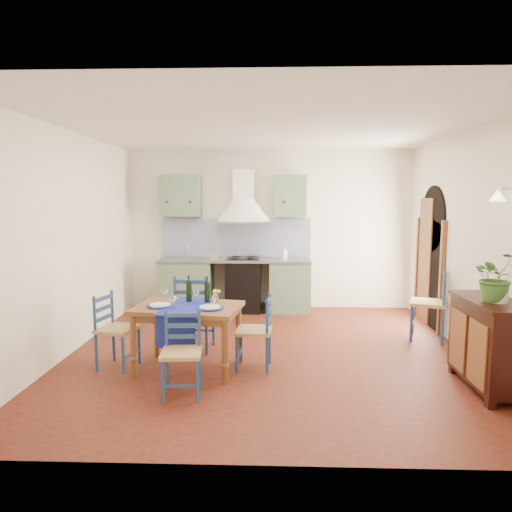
# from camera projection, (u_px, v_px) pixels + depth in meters

# --- Properties ---
(floor) EXTENTS (5.00, 5.00, 0.00)m
(floor) POSITION_uv_depth(u_px,v_px,m) (268.00, 352.00, 5.82)
(floor) COLOR #3F130D
(floor) RESTS_ON ground
(back_wall) EXTENTS (5.00, 0.96, 2.80)m
(back_wall) POSITION_uv_depth(u_px,v_px,m) (243.00, 251.00, 7.98)
(back_wall) COLOR white
(back_wall) RESTS_ON ground
(right_wall) EXTENTS (0.26, 5.00, 2.80)m
(right_wall) POSITION_uv_depth(u_px,v_px,m) (463.00, 247.00, 5.84)
(right_wall) COLOR white
(right_wall) RESTS_ON ground
(left_wall) EXTENTS (0.04, 5.00, 2.80)m
(left_wall) POSITION_uv_depth(u_px,v_px,m) (70.00, 243.00, 5.73)
(left_wall) COLOR white
(left_wall) RESTS_ON ground
(ceiling) EXTENTS (5.00, 5.00, 0.01)m
(ceiling) POSITION_uv_depth(u_px,v_px,m) (269.00, 127.00, 5.47)
(ceiling) COLOR silver
(ceiling) RESTS_ON back_wall
(dining_table) EXTENTS (1.27, 0.99, 1.06)m
(dining_table) POSITION_uv_depth(u_px,v_px,m) (188.00, 313.00, 5.16)
(dining_table) COLOR brown
(dining_table) RESTS_ON ground
(chair_near) EXTENTS (0.42, 0.42, 0.83)m
(chair_near) POSITION_uv_depth(u_px,v_px,m) (182.00, 353.00, 4.51)
(chair_near) COLOR navy
(chair_near) RESTS_ON ground
(chair_far) EXTENTS (0.50, 0.50, 0.99)m
(chair_far) POSITION_uv_depth(u_px,v_px,m) (194.00, 311.00, 5.85)
(chair_far) COLOR navy
(chair_far) RESTS_ON ground
(chair_left) EXTENTS (0.49, 0.49, 0.86)m
(chair_left) POSITION_uv_depth(u_px,v_px,m) (115.00, 330.00, 5.26)
(chair_left) COLOR navy
(chair_left) RESTS_ON ground
(chair_right) EXTENTS (0.42, 0.42, 0.85)m
(chair_right) POSITION_uv_depth(u_px,v_px,m) (256.00, 331.00, 5.22)
(chair_right) COLOR navy
(chair_right) RESTS_ON ground
(chair_spare) EXTENTS (0.59, 0.59, 0.99)m
(chair_spare) POSITION_uv_depth(u_px,v_px,m) (431.00, 304.00, 6.28)
(chair_spare) COLOR navy
(chair_spare) RESTS_ON ground
(sideboard) EXTENTS (0.50, 1.05, 0.94)m
(sideboard) POSITION_uv_depth(u_px,v_px,m) (490.00, 341.00, 4.63)
(sideboard) COLOR black
(sideboard) RESTS_ON ground
(potted_plant) EXTENTS (0.49, 0.43, 0.50)m
(potted_plant) POSITION_uv_depth(u_px,v_px,m) (496.00, 277.00, 4.48)
(potted_plant) COLOR #3D702D
(potted_plant) RESTS_ON sideboard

